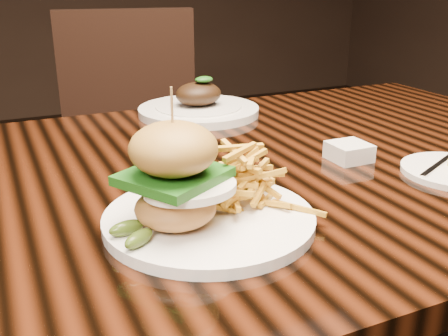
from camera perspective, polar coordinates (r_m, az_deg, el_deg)
name	(u,v)px	position (r m, az deg, el deg)	size (l,w,h in m)	color
dining_table	(208,210)	(0.91, -1.70, -4.59)	(1.60, 0.90, 0.75)	black
burger_plate	(208,188)	(0.67, -1.78, -2.20)	(0.28, 0.28, 0.19)	silver
ramekin	(349,152)	(0.94, 13.45, 1.74)	(0.07, 0.07, 0.03)	silver
far_dish	(199,107)	(1.22, -2.78, 6.62)	(0.28, 0.28, 0.09)	silver
chair_far	(135,139)	(1.78, -9.69, 3.15)	(0.53, 0.53, 0.95)	black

